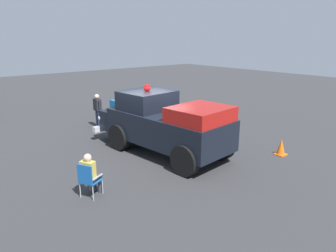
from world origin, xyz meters
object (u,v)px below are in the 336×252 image
classic_hot_rod (145,107)px  spectator_standing (98,108)px  traffic_cone (281,147)px  lawn_chair_by_car (130,119)px  spectator_seated (90,173)px  vintage_fire_truck (164,123)px  lawn_chair_near_truck (88,178)px

classic_hot_rod → spectator_standing: spectator_standing is taller
spectator_standing → traffic_cone: 8.72m
spectator_standing → traffic_cone: size_ratio=2.64×
lawn_chair_by_car → traffic_cone: size_ratio=1.61×
lawn_chair_by_car → classic_hot_rod: bearing=-58.2°
classic_hot_rod → spectator_seated: bearing=133.7°
vintage_fire_truck → lawn_chair_by_car: bearing=-10.9°
classic_hot_rod → spectator_standing: (0.44, 2.59, 0.22)m
classic_hot_rod → spectator_seated: size_ratio=3.44×
vintage_fire_truck → classic_hot_rod: (4.46, -2.34, -0.45)m
lawn_chair_by_car → spectator_standing: bearing=31.1°
lawn_chair_near_truck → spectator_standing: spectator_standing is taller
classic_hot_rod → spectator_standing: 2.63m
vintage_fire_truck → lawn_chair_by_car: vintage_fire_truck is taller
spectator_seated → traffic_cone: spectator_seated is taller
lawn_chair_near_truck → traffic_cone: lawn_chair_near_truck is taller
lawn_chair_near_truck → lawn_chair_by_car: same height
spectator_standing → traffic_cone: bearing=-155.9°
spectator_standing → lawn_chair_by_car: bearing=-148.9°
classic_hot_rod → spectator_standing: bearing=80.4°
spectator_seated → traffic_cone: size_ratio=2.03×
vintage_fire_truck → classic_hot_rod: bearing=-27.7°
lawn_chair_near_truck → spectator_standing: (6.33, -3.62, 0.37)m
lawn_chair_near_truck → traffic_cone: size_ratio=1.61×
classic_hot_rod → lawn_chair_near_truck: (-5.89, 6.21, -0.16)m
lawn_chair_near_truck → spectator_standing: size_ratio=0.61×
lawn_chair_near_truck → vintage_fire_truck: bearing=-69.6°
vintage_fire_truck → classic_hot_rod: size_ratio=1.38×
lawn_chair_by_car → spectator_standing: 1.78m
spectator_seated → spectator_standing: size_ratio=0.77×
vintage_fire_truck → lawn_chair_near_truck: 4.17m
vintage_fire_truck → spectator_seated: bearing=110.1°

